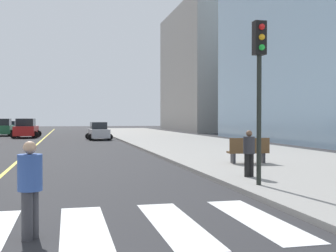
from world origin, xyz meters
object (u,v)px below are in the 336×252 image
car_red_sixth (26,129)px  park_bench (248,151)px  traffic_light_near_corner (259,70)px  car_blue_nearest (10,128)px  pedestrian_waiting_east (249,151)px  car_green_fourth (3,128)px  pedestrian_crossing (30,185)px  car_silver_third (99,132)px

car_red_sixth → park_bench: (12.09, -31.15, -0.28)m
traffic_light_near_corner → park_bench: size_ratio=2.64×
car_blue_nearest → pedestrian_waiting_east: size_ratio=2.47×
car_red_sixth → park_bench: size_ratio=2.57×
car_blue_nearest → park_bench: size_ratio=2.12×
car_green_fourth → traffic_light_near_corner: (13.05, -42.84, 2.61)m
car_green_fourth → pedestrian_waiting_east: car_green_fourth is taller
car_red_sixth → pedestrian_crossing: bearing=-82.3°
car_green_fourth → traffic_light_near_corner: traffic_light_near_corner is taller
car_silver_third → traffic_light_near_corner: bearing=92.1°
traffic_light_near_corner → pedestrian_waiting_east: traffic_light_near_corner is taller
car_blue_nearest → traffic_light_near_corner: size_ratio=0.80×
park_bench → pedestrian_crossing: bearing=144.5°
pedestrian_crossing → pedestrian_waiting_east: 8.73m
car_blue_nearest → car_silver_third: (10.51, -19.11, 0.00)m
car_red_sixth → traffic_light_near_corner: traffic_light_near_corner is taller
traffic_light_near_corner → car_green_fourth: bearing=-73.1°
car_red_sixth → pedestrian_waiting_east: car_red_sixth is taller
park_bench → traffic_light_near_corner: bearing=164.4°
car_green_fourth → pedestrian_waiting_east: 43.27m
car_silver_third → pedestrian_waiting_east: 29.34m
car_blue_nearest → pedestrian_crossing: size_ratio=2.24×
car_silver_third → car_green_fourth: (-10.48, 11.93, 0.15)m
pedestrian_waiting_east → car_red_sixth: bearing=96.1°
car_red_sixth → car_green_fourth: bearing=121.0°
pedestrian_crossing → park_bench: bearing=169.2°
traffic_light_near_corner → park_bench: 6.87m
car_red_sixth → car_silver_third: bearing=-37.2°
car_green_fourth → pedestrian_crossing: 47.28m
car_green_fourth → pedestrian_crossing: bearing=-81.6°
car_blue_nearest → pedestrian_waiting_east: 50.16m
traffic_light_near_corner → pedestrian_waiting_east: 3.10m
car_green_fourth → park_bench: size_ratio=2.49×
pedestrian_crossing → pedestrian_waiting_east: bearing=160.4°
car_green_fourth → car_red_sixth: bearing=-61.5°
car_green_fourth → park_bench: 40.02m
car_blue_nearest → traffic_light_near_corner: (13.08, -50.02, 2.76)m
car_blue_nearest → pedestrian_crossing: (6.87, -53.97, 0.15)m
traffic_light_near_corner → pedestrian_crossing: 7.81m
pedestrian_crossing → car_red_sixth: bearing=-145.0°
pedestrian_crossing → pedestrian_waiting_east: (6.64, 5.67, 0.06)m
car_green_fourth → park_bench: bearing=-67.5°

